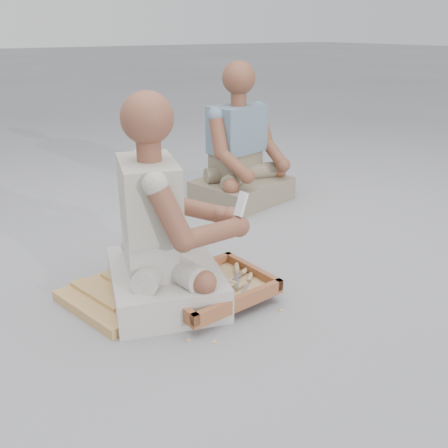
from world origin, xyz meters
TOP-DOWN VIEW (x-y plane):
  - ground at (0.00, 0.00)m, footprint 60.00×60.00m
  - carved_panel at (-0.36, 0.31)m, footprint 0.74×0.57m
  - tool_tray at (-0.16, 0.05)m, footprint 0.49×0.40m
  - chisel_0 at (-0.05, 0.17)m, footprint 0.09×0.21m
  - chisel_1 at (-0.08, 0.03)m, footprint 0.21×0.09m
  - chisel_2 at (-0.09, 0.06)m, footprint 0.09×0.21m
  - chisel_3 at (-0.16, 0.00)m, footprint 0.21×0.09m
  - chisel_4 at (0.01, 0.02)m, footprint 0.18×0.16m
  - chisel_5 at (-0.16, 0.02)m, footprint 0.19×0.14m
  - chisel_6 at (-0.14, 0.16)m, footprint 0.16×0.18m
  - chisel_7 at (-0.23, 0.11)m, footprint 0.09×0.21m
  - chisel_8 at (0.01, 0.11)m, footprint 0.14×0.19m
  - chisel_9 at (-0.09, 0.02)m, footprint 0.21×0.10m
  - chisel_10 at (-0.08, -0.01)m, footprint 0.22×0.08m
  - chisel_11 at (0.02, 0.08)m, footprint 0.21×0.11m
  - wood_chip_0 at (-0.32, -0.20)m, footprint 0.02×0.02m
  - wood_chip_1 at (-0.12, 0.37)m, footprint 0.02×0.02m
  - wood_chip_2 at (-0.21, 0.37)m, footprint 0.02×0.02m
  - wood_chip_3 at (-0.42, 0.07)m, footprint 0.02×0.02m
  - wood_chip_4 at (-0.24, 0.09)m, footprint 0.02×0.02m
  - wood_chip_5 at (0.18, 0.43)m, footprint 0.02×0.02m
  - wood_chip_6 at (0.04, -0.17)m, footprint 0.02×0.02m
  - wood_chip_7 at (-0.39, -0.13)m, footprint 0.02×0.02m
  - craftsman at (-0.31, 0.21)m, footprint 0.67×0.68m
  - companion at (0.74, 1.08)m, footprint 0.67×0.57m
  - mobile_phone at (-0.02, 0.05)m, footprint 0.05×0.05m

SIDE VIEW (x-z plane):
  - ground at x=0.00m, z-range 0.00..0.00m
  - wood_chip_0 at x=-0.32m, z-range 0.00..0.00m
  - wood_chip_1 at x=-0.12m, z-range 0.00..0.00m
  - wood_chip_2 at x=-0.21m, z-range 0.00..0.00m
  - wood_chip_3 at x=-0.42m, z-range 0.00..0.00m
  - wood_chip_4 at x=-0.24m, z-range 0.00..0.00m
  - wood_chip_5 at x=0.18m, z-range 0.00..0.00m
  - wood_chip_6 at x=0.04m, z-range 0.00..0.00m
  - wood_chip_7 at x=-0.39m, z-range 0.00..0.00m
  - carved_panel at x=-0.36m, z-range 0.00..0.04m
  - tool_tray at x=-0.16m, z-range 0.03..0.10m
  - chisel_1 at x=-0.08m, z-range 0.06..0.08m
  - chisel_5 at x=-0.16m, z-range 0.06..0.08m
  - chisel_7 at x=-0.23m, z-range 0.06..0.08m
  - chisel_9 at x=-0.09m, z-range 0.06..0.08m
  - chisel_10 at x=-0.08m, z-range 0.06..0.08m
  - chisel_4 at x=0.01m, z-range 0.06..0.08m
  - chisel_11 at x=0.02m, z-range 0.07..0.09m
  - chisel_2 at x=-0.09m, z-range 0.07..0.09m
  - chisel_0 at x=-0.05m, z-range 0.07..0.09m
  - chisel_3 at x=-0.16m, z-range 0.07..0.09m
  - chisel_6 at x=-0.14m, z-range 0.07..0.09m
  - chisel_8 at x=0.01m, z-range 0.07..0.09m
  - craftsman at x=-0.31m, z-range -0.14..0.75m
  - companion at x=0.74m, z-range -0.15..0.76m
  - mobile_phone at x=-0.02m, z-range 0.37..0.47m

